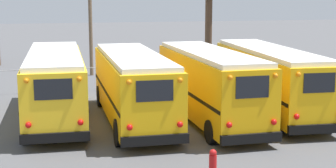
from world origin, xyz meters
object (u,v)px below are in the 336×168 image
Objects in this scene: school_bus_2 at (209,83)px; school_bus_3 at (269,78)px; fire_hydrant at (213,165)px; utility_pole at (90,13)px; school_bus_0 at (55,83)px; school_bus_1 at (133,85)px.

school_bus_3 is (3.39, 1.03, -0.03)m from school_bus_2.
school_bus_2 is 7.78m from fire_hydrant.
utility_pole reaches higher than school_bus_3.
school_bus_0 reaches higher than fire_hydrant.
fire_hydrant is (4.53, -9.42, -1.18)m from school_bus_0.
school_bus_2 is 0.91× the size of school_bus_3.
school_bus_3 is at bearing -5.86° from school_bus_0.
school_bus_2 is at bearing -74.65° from utility_pole.
utility_pole reaches higher than school_bus_2.
school_bus_2 is (3.39, -0.62, 0.03)m from school_bus_1.
utility_pole is at bearing 105.35° from school_bus_2.
school_bus_0 is at bearing 156.90° from school_bus_1.
school_bus_2 is at bearing -10.45° from school_bus_1.
utility_pole is at bearing 92.58° from school_bus_1.
school_bus_3 is 10.17m from fire_hydrant.
school_bus_1 is 1.03× the size of school_bus_2.
school_bus_3 is (6.77, 0.40, 0.00)m from school_bus_1.
utility_pole reaches higher than fire_hydrant.
school_bus_0 is 10.21m from school_bus_3.
fire_hydrant is (-2.25, -7.35, -1.22)m from school_bus_2.
school_bus_3 is at bearing -61.45° from utility_pole.
utility_pole is (-7.40, 13.61, 2.71)m from school_bus_3.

